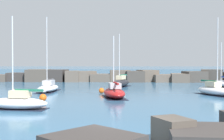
{
  "coord_description": "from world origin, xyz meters",
  "views": [
    {
      "loc": [
        -0.13,
        -14.84,
        4.08
      ],
      "look_at": [
        -1.65,
        31.44,
        2.94
      ],
      "focal_mm": 50.0,
      "sensor_mm": 36.0,
      "label": 1
    }
  ],
  "objects": [
    {
      "name": "mooring_buoy_far_side",
      "position": [
        -8.44,
        17.46,
        0.39
      ],
      "size": [
        0.77,
        0.77,
        0.97
      ],
      "color": "#EA5914",
      "rests_on": "ground"
    },
    {
      "name": "breakwater_jetty",
      "position": [
        0.45,
        50.83,
        1.05
      ],
      "size": [
        67.74,
        7.35,
        2.59
      ],
      "color": "#383330",
      "rests_on": "ground"
    },
    {
      "name": "sailboat_moored_1",
      "position": [
        -0.42,
        36.65,
        0.72
      ],
      "size": [
        4.08,
        7.62,
        8.72
      ],
      "color": "black",
      "rests_on": "ground"
    },
    {
      "name": "sailboat_moored_0",
      "position": [
        -9.24,
        11.91,
        0.61
      ],
      "size": [
        5.7,
        2.77,
        8.1
      ],
      "color": "silver",
      "rests_on": "ground"
    },
    {
      "name": "sailboat_moored_5",
      "position": [
        -1.04,
        20.95,
        0.63
      ],
      "size": [
        3.41,
        6.69,
        7.17
      ],
      "color": "maroon",
      "rests_on": "ground"
    },
    {
      "name": "sailboat_moored_2",
      "position": [
        -10.48,
        28.29,
        0.57
      ],
      "size": [
        2.45,
        7.44,
        10.3
      ],
      "color": "silver",
      "rests_on": "ground"
    },
    {
      "name": "sailboat_moored_7",
      "position": [
        16.58,
        37.58,
        0.53
      ],
      "size": [
        2.65,
        7.85,
        7.43
      ],
      "color": "white",
      "rests_on": "ground"
    },
    {
      "name": "mooring_buoy_orange_near",
      "position": [
        -2.87,
        26.11,
        0.36
      ],
      "size": [
        0.71,
        0.71,
        0.91
      ],
      "color": "#EA5914",
      "rests_on": "ground"
    },
    {
      "name": "open_sea_beyond",
      "position": [
        0.0,
        110.74,
        0.0
      ],
      "size": [
        400.0,
        116.0,
        0.01
      ],
      "color": "#235175",
      "rests_on": "ground"
    },
    {
      "name": "sailboat_moored_3",
      "position": [
        11.34,
        24.14,
        0.64
      ],
      "size": [
        4.25,
        6.48,
        9.56
      ],
      "color": "silver",
      "rests_on": "ground"
    },
    {
      "name": "foreground_rocks",
      "position": [
        3.49,
        -0.75,
        0.58
      ],
      "size": [
        12.6,
        10.33,
        1.37
      ],
      "color": "#4C443D",
      "rests_on": "ground"
    }
  ]
}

